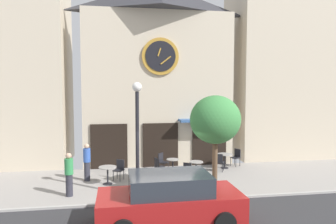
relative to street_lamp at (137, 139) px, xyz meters
The scene contains 21 objects.
ground_plane 2.61m from the street_lamp, 40.62° to the right, with size 29.18×10.69×0.13m.
clock_building 6.38m from the street_lamp, 75.22° to the left, with size 7.99×3.36×9.85m.
neighbor_building_left 10.90m from the street_lamp, 137.40° to the left, with size 6.69×3.61×15.90m.
neighbor_building_right 12.38m from the street_lamp, 35.02° to the left, with size 5.82×3.79×15.47m.
street_lamp is the anchor object (origin of this frame).
street_tree 3.07m from the street_lamp, ahead, with size 1.97×1.77×3.85m.
cafe_table_rightmost 2.67m from the street_lamp, 124.49° to the left, with size 0.76×0.76×0.76m.
cafe_table_near_door 1.87m from the street_lamp, 94.57° to the left, with size 0.77×0.77×0.72m.
cafe_table_center_right 3.75m from the street_lamp, 56.70° to the left, with size 0.60×0.60×0.74m.
cafe_table_leftmost 3.88m from the street_lamp, 36.77° to the left, with size 0.65×0.65×0.76m.
cafe_table_near_curb 6.11m from the street_lamp, 37.16° to the left, with size 0.79×0.79×0.74m.
cafe_chair_facing_street 2.96m from the street_lamp, 106.48° to the left, with size 0.55×0.55×0.90m.
cafe_chair_facing_wall 5.38m from the street_lamp, 35.02° to the left, with size 0.54×0.54×0.90m.
cafe_chair_curbside 3.18m from the street_lamp, 65.87° to the left, with size 0.52×0.52×0.90m.
cafe_chair_outer 1.96m from the street_lamp, 44.51° to the left, with size 0.46×0.46×0.90m.
cafe_chair_by_entrance 6.92m from the street_lamp, 35.64° to the left, with size 0.55×0.55×0.90m.
cafe_chair_left_end 4.11m from the street_lamp, 67.92° to the left, with size 0.57×0.57×0.90m.
cafe_chair_right_end 3.17m from the street_lamp, 31.92° to the left, with size 0.56×0.56×0.90m.
pedestrian_blue 3.47m from the street_lamp, 131.36° to the left, with size 0.39×0.39×1.67m.
pedestrian_green 2.94m from the street_lamp, 169.51° to the left, with size 0.42×0.42×1.67m.
parked_car_red 3.00m from the street_lamp, 71.80° to the right, with size 4.33×2.07×1.55m.
Camera 1 is at (-1.64, -10.61, 4.07)m, focal length 32.64 mm.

